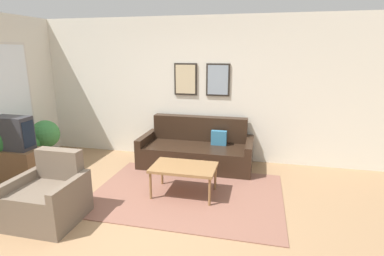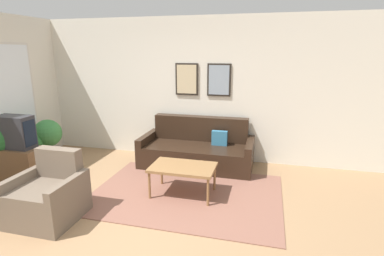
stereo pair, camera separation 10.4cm
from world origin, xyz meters
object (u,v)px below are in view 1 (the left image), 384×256
coffee_table (184,169)px  tv (13,133)px  armchair (49,198)px  couch (197,150)px

coffee_table → tv: (-2.65, -0.24, 0.44)m
coffee_table → armchair: bearing=-144.7°
tv → armchair: (1.19, -0.80, -0.56)m
coffee_table → tv: size_ratio=1.63×
couch → armchair: bearing=-121.7°
tv → armchair: bearing=-33.8°
couch → armchair: (-1.39, -2.26, 0.00)m
couch → coffee_table: bearing=-86.6°
couch → armchair: size_ratio=2.41×
coffee_table → tv: 2.70m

